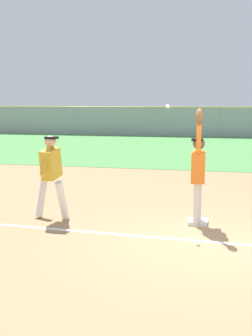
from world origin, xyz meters
TOP-DOWN VIEW (x-y plane):
  - ground_plane at (0.00, 0.00)m, footprint 70.82×70.82m
  - outfield_grass at (0.00, 15.30)m, footprint 41.74×14.92m
  - first_base at (-0.22, 1.17)m, footprint 0.38×0.38m
  - fielder at (-0.23, 1.09)m, footprint 0.28×0.89m
  - runner at (-3.18, 0.90)m, footprint 0.74×0.85m
  - baseball at (-0.83, 1.00)m, footprint 0.07×0.07m
  - outfield_fence at (0.00, 22.76)m, footprint 41.82×0.08m
  - parked_car_red at (-8.16, 25.76)m, footprint 4.52×2.35m
  - parked_car_green at (-2.01, 25.84)m, footprint 4.54×2.39m

SIDE VIEW (x-z plane):
  - ground_plane at x=0.00m, z-range 0.00..0.00m
  - outfield_grass at x=0.00m, z-range 0.00..0.01m
  - first_base at x=-0.22m, z-range 0.00..0.08m
  - parked_car_red at x=-8.16m, z-range 0.05..1.30m
  - parked_car_green at x=-2.01m, z-range 0.05..1.30m
  - runner at x=-3.18m, z-range 0.14..1.86m
  - outfield_fence at x=0.00m, z-range 0.00..2.04m
  - fielder at x=-0.23m, z-range -0.02..2.26m
  - baseball at x=-0.83m, z-range 2.28..2.35m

